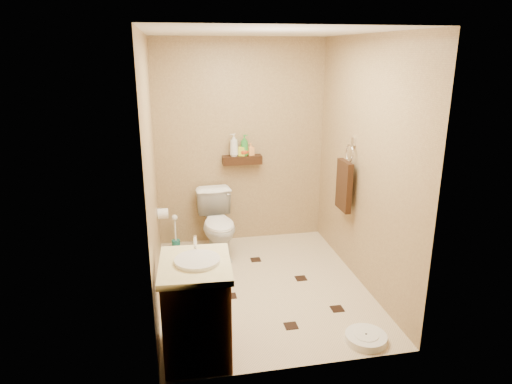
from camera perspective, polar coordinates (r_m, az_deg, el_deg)
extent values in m
plane|color=beige|center=(4.66, 0.77, -11.62)|extent=(2.50, 2.50, 0.00)
cube|color=tan|center=(5.41, -1.90, 6.09)|extent=(2.00, 0.04, 2.40)
cube|color=tan|center=(3.05, 5.66, -3.00)|extent=(2.00, 0.04, 2.40)
cube|color=tan|center=(4.13, -12.89, 2.08)|extent=(0.04, 2.50, 2.40)
cube|color=tan|center=(4.52, 13.37, 3.35)|extent=(0.04, 2.50, 2.40)
cube|color=silver|center=(4.08, 0.91, 19.37)|extent=(2.00, 2.50, 0.02)
cube|color=#331B0D|center=(5.37, -1.74, 4.04)|extent=(0.46, 0.14, 0.10)
cube|color=black|center=(4.48, -3.20, -12.85)|extent=(0.11, 0.11, 0.01)
cube|color=black|center=(4.81, 5.63, -10.68)|extent=(0.11, 0.11, 0.01)
cube|color=black|center=(4.07, 4.39, -16.33)|extent=(0.11, 0.11, 0.01)
cube|color=black|center=(5.09, -5.91, -9.03)|extent=(0.11, 0.11, 0.01)
cube|color=black|center=(4.35, 10.11, -14.17)|extent=(0.11, 0.11, 0.01)
cube|color=black|center=(5.17, -0.05, -8.46)|extent=(0.11, 0.11, 0.01)
imported|color=white|center=(5.20, -4.74, -4.05)|extent=(0.45, 0.74, 0.73)
cube|color=brown|center=(3.60, -7.38, -14.58)|extent=(0.52, 0.62, 0.73)
cube|color=#F5E9B1|center=(3.41, -7.64, -9.05)|extent=(0.56, 0.66, 0.05)
cylinder|color=silver|center=(3.40, -7.34, -8.61)|extent=(0.34, 0.34, 0.05)
cylinder|color=silver|center=(3.56, -7.61, -6.31)|extent=(0.03, 0.03, 0.11)
cylinder|color=white|center=(3.97, 13.57, -17.32)|extent=(0.44, 0.44, 0.06)
cylinder|color=white|center=(3.95, 13.61, -16.92)|extent=(0.20, 0.20, 0.01)
cylinder|color=#1B6D63|center=(5.52, -9.97, -6.46)|extent=(0.10, 0.10, 0.11)
cylinder|color=white|center=(5.44, -10.07, -4.58)|extent=(0.02, 0.02, 0.30)
sphere|color=white|center=(5.39, -10.15, -3.18)|extent=(0.07, 0.07, 0.07)
cube|color=silver|center=(4.70, 12.12, 6.21)|extent=(0.03, 0.06, 0.08)
torus|color=silver|center=(4.71, 11.64, 4.78)|extent=(0.02, 0.19, 0.19)
cube|color=#382211|center=(4.77, 10.95, 0.78)|extent=(0.06, 0.30, 0.52)
cylinder|color=white|center=(4.92, -11.56, -2.66)|extent=(0.11, 0.11, 0.11)
cylinder|color=silver|center=(4.91, -12.07, -2.03)|extent=(0.04, 0.02, 0.02)
imported|color=silver|center=(5.32, -2.78, 5.90)|extent=(0.13, 0.13, 0.26)
imported|color=#D1DF2E|center=(5.34, -1.73, 5.41)|extent=(0.10, 0.10, 0.16)
imported|color=#BB4016|center=(5.35, -1.51, 5.27)|extent=(0.14, 0.14, 0.13)
imported|color=#2D8731|center=(5.34, -1.46, 5.87)|extent=(0.11, 0.11, 0.25)
imported|color=#F79F52|center=(5.36, -0.67, 5.38)|extent=(0.09, 0.08, 0.15)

